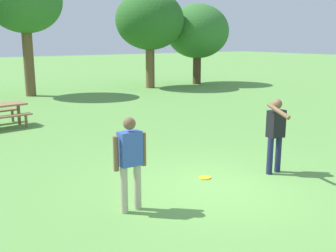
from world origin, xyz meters
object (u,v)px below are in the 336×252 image
(person_thrower, at_px, (130,158))
(tree_back_left, at_px, (150,21))
(frisbee, at_px, (205,178))
(tree_slender_mid, at_px, (24,2))
(tree_back_right, at_px, (197,32))
(person_catcher, at_px, (276,130))

(person_thrower, distance_m, tree_back_left, 17.59)
(person_thrower, height_order, tree_back_left, tree_back_left)
(person_thrower, distance_m, frisbee, 2.34)
(tree_slender_mid, height_order, tree_back_right, tree_slender_mid)
(tree_slender_mid, bearing_deg, tree_back_right, -2.55)
(person_catcher, relative_size, frisbee, 6.46)
(frisbee, height_order, tree_slender_mid, tree_slender_mid)
(tree_back_right, bearing_deg, person_thrower, -131.49)
(person_catcher, distance_m, tree_slender_mid, 15.61)
(person_catcher, height_order, tree_back_right, tree_back_right)
(person_thrower, xyz_separation_m, tree_slender_mid, (2.51, 15.10, 3.68))
(tree_slender_mid, xyz_separation_m, tree_back_right, (10.43, -0.46, -1.33))
(person_thrower, relative_size, frisbee, 6.46)
(frisbee, distance_m, tree_slender_mid, 15.27)
(tree_slender_mid, relative_size, tree_back_left, 1.12)
(tree_back_left, relative_size, tree_back_right, 1.12)
(person_catcher, bearing_deg, tree_back_right, 57.37)
(tree_slender_mid, bearing_deg, person_catcher, -86.10)
(person_thrower, bearing_deg, frisbee, 14.80)
(tree_back_right, bearing_deg, tree_back_left, -179.35)
(frisbee, distance_m, tree_back_left, 16.29)
(person_thrower, bearing_deg, tree_slender_mid, 80.55)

